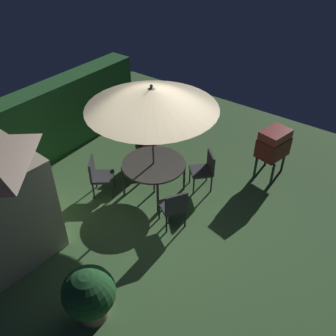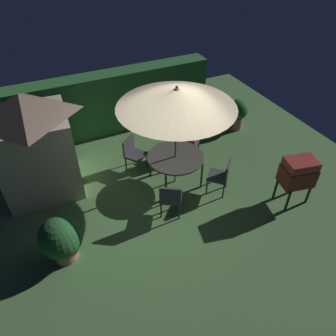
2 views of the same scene
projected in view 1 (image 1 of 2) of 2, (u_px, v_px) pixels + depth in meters
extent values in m
plane|color=#47703D|center=(157.00, 213.00, 7.72)|extent=(11.00, 11.00, 0.00)
cube|color=#28602D|center=(42.00, 125.00, 8.86)|extent=(5.84, 0.62, 1.80)
cylinder|color=#47423D|center=(154.00, 164.00, 7.80)|extent=(1.36, 1.36, 0.04)
cylinder|color=#3C3834|center=(158.00, 199.00, 7.51)|extent=(0.05, 0.05, 0.75)
cylinder|color=#3C3834|center=(184.00, 176.00, 8.12)|extent=(0.05, 0.05, 0.75)
cylinder|color=#3C3834|center=(123.00, 182.00, 7.96)|extent=(0.05, 0.05, 0.75)
cylinder|color=#3C3834|center=(151.00, 161.00, 8.57)|extent=(0.05, 0.05, 0.75)
cylinder|color=#4C4C51|center=(153.00, 145.00, 7.51)|extent=(0.04, 0.04, 2.52)
cone|color=beige|center=(152.00, 98.00, 6.88)|extent=(2.59, 2.59, 0.42)
sphere|color=#4C4C51|center=(151.00, 86.00, 6.74)|extent=(0.06, 0.06, 0.06)
cube|color=maroon|center=(273.00, 147.00, 8.33)|extent=(0.79, 0.64, 0.45)
cube|color=maroon|center=(275.00, 135.00, 8.13)|extent=(0.75, 0.60, 0.20)
cylinder|color=#262628|center=(272.00, 174.00, 8.33)|extent=(0.06, 0.06, 0.55)
cylinder|color=#262628|center=(283.00, 162.00, 8.73)|extent=(0.06, 0.06, 0.55)
cylinder|color=#262628|center=(255.00, 168.00, 8.53)|extent=(0.06, 0.06, 0.55)
cylinder|color=#262628|center=(267.00, 156.00, 8.93)|extent=(0.06, 0.06, 0.55)
cube|color=#38383D|center=(149.00, 146.00, 8.94)|extent=(0.65, 0.65, 0.06)
cube|color=#38383D|center=(148.00, 134.00, 8.97)|extent=(0.36, 0.36, 0.45)
cylinder|color=#2C2C30|center=(156.00, 149.00, 9.26)|extent=(0.04, 0.04, 0.45)
cylinder|color=#2C2C30|center=(141.00, 150.00, 9.21)|extent=(0.04, 0.04, 0.45)
cylinder|color=#2C2C30|center=(158.00, 158.00, 8.94)|extent=(0.04, 0.04, 0.45)
cylinder|color=#2C2C30|center=(142.00, 159.00, 8.90)|extent=(0.04, 0.04, 0.45)
cube|color=#38383D|center=(103.00, 177.00, 7.97)|extent=(0.65, 0.65, 0.06)
cube|color=#38383D|center=(92.00, 169.00, 7.83)|extent=(0.39, 0.32, 0.45)
cylinder|color=#2C2C30|center=(96.00, 179.00, 8.26)|extent=(0.04, 0.04, 0.45)
cylinder|color=#2C2C30|center=(93.00, 191.00, 7.94)|extent=(0.04, 0.04, 0.45)
cylinder|color=#2C2C30|center=(114.00, 179.00, 8.27)|extent=(0.04, 0.04, 0.45)
cylinder|color=#2C2C30|center=(112.00, 191.00, 7.95)|extent=(0.04, 0.04, 0.45)
cube|color=#38383D|center=(172.00, 206.00, 7.23)|extent=(0.63, 0.63, 0.06)
cube|color=#38383D|center=(176.00, 204.00, 6.93)|extent=(0.42, 0.28, 0.45)
cylinder|color=#2C2C30|center=(166.00, 224.00, 7.15)|extent=(0.04, 0.04, 0.45)
cylinder|color=#2C2C30|center=(185.00, 218.00, 7.27)|extent=(0.04, 0.04, 0.45)
cylinder|color=#2C2C30|center=(159.00, 211.00, 7.45)|extent=(0.04, 0.04, 0.45)
cylinder|color=#2C2C30|center=(177.00, 206.00, 7.57)|extent=(0.04, 0.04, 0.45)
cube|color=#38383D|center=(201.00, 171.00, 8.14)|extent=(0.65, 0.65, 0.06)
cube|color=#38383D|center=(211.00, 162.00, 8.03)|extent=(0.35, 0.37, 0.45)
cylinder|color=#2C2C30|center=(211.00, 184.00, 8.14)|extent=(0.04, 0.04, 0.45)
cylinder|color=#2C2C30|center=(207.00, 173.00, 8.46)|extent=(0.04, 0.04, 0.45)
cylinder|color=#2C2C30|center=(194.00, 186.00, 8.09)|extent=(0.04, 0.04, 0.45)
cylinder|color=#2C2C30|center=(190.00, 175.00, 8.40)|extent=(0.04, 0.04, 0.45)
cylinder|color=#936651|center=(175.00, 117.00, 10.65)|extent=(0.39, 0.39, 0.39)
sphere|color=#235628|center=(175.00, 102.00, 10.38)|extent=(0.63, 0.63, 0.63)
cylinder|color=#936651|center=(93.00, 310.00, 5.77)|extent=(0.47, 0.47, 0.25)
sphere|color=#235628|center=(89.00, 292.00, 5.49)|extent=(0.82, 0.82, 0.82)
cube|color=#CC3D33|center=(149.00, 136.00, 8.76)|extent=(0.41, 0.41, 0.55)
sphere|color=tan|center=(148.00, 121.00, 8.52)|extent=(0.22, 0.22, 0.22)
cylinder|color=#383347|center=(149.00, 153.00, 9.07)|extent=(0.10, 0.10, 0.48)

